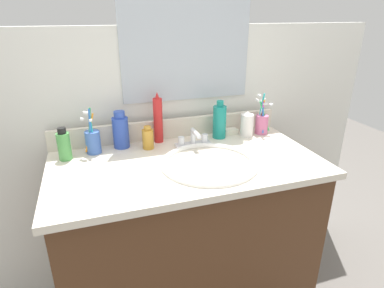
# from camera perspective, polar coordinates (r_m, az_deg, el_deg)

# --- Properties ---
(vanity_cabinet) EXTENTS (1.03, 0.52, 0.77)m
(vanity_cabinet) POSITION_cam_1_polar(r_m,az_deg,el_deg) (1.52, -0.83, -17.20)
(vanity_cabinet) COLOR #4C2D19
(vanity_cabinet) RESTS_ON ground_plane
(countertop) EXTENTS (1.07, 0.57, 0.03)m
(countertop) POSITION_cam_1_polar(r_m,az_deg,el_deg) (1.30, -0.92, -3.52)
(countertop) COLOR beige
(countertop) RESTS_ON vanity_cabinet
(backsplash) EXTENTS (1.07, 0.02, 0.09)m
(backsplash) POSITION_cam_1_polar(r_m,az_deg,el_deg) (1.52, -3.99, 2.76)
(backsplash) COLOR beige
(backsplash) RESTS_ON countertop
(back_wall) EXTENTS (2.17, 0.04, 1.30)m
(back_wall) POSITION_cam_1_polar(r_m,az_deg,el_deg) (1.65, -4.35, -2.88)
(back_wall) COLOR silver
(back_wall) RESTS_ON ground_plane
(mirror_panel) EXTENTS (0.60, 0.01, 0.56)m
(mirror_panel) POSITION_cam_1_polar(r_m,az_deg,el_deg) (1.50, -0.93, 18.40)
(mirror_panel) COLOR #B2BCC6
(sink_basin) EXTENTS (0.38, 0.38, 0.11)m
(sink_basin) POSITION_cam_1_polar(r_m,az_deg,el_deg) (1.28, 3.02, -4.82)
(sink_basin) COLOR white
(sink_basin) RESTS_ON countertop
(faucet) EXTENTS (0.16, 0.10, 0.08)m
(faucet) POSITION_cam_1_polar(r_m,az_deg,el_deg) (1.42, 0.27, 0.66)
(faucet) COLOR silver
(faucet) RESTS_ON countertop
(bottle_lotion_white) EXTENTS (0.06, 0.06, 0.12)m
(bottle_lotion_white) POSITION_cam_1_polar(r_m,az_deg,el_deg) (1.56, 9.68, 3.38)
(bottle_lotion_white) COLOR white
(bottle_lotion_white) RESTS_ON countertop
(bottle_toner_green) EXTENTS (0.05, 0.05, 0.14)m
(bottle_toner_green) POSITION_cam_1_polar(r_m,az_deg,el_deg) (1.38, -21.69, -0.21)
(bottle_toner_green) COLOR #4C9E4C
(bottle_toner_green) RESTS_ON countertop
(bottle_mouthwash_teal) EXTENTS (0.06, 0.06, 0.18)m
(bottle_mouthwash_teal) POSITION_cam_1_polar(r_m,az_deg,el_deg) (1.51, 4.88, 4.02)
(bottle_mouthwash_teal) COLOR teal
(bottle_mouthwash_teal) RESTS_ON countertop
(bottle_oil_amber) EXTENTS (0.05, 0.05, 0.10)m
(bottle_oil_amber) POSITION_cam_1_polar(r_m,az_deg,el_deg) (1.41, -7.80, 1.00)
(bottle_oil_amber) COLOR gold
(bottle_oil_amber) RESTS_ON countertop
(bottle_spray_red) EXTENTS (0.04, 0.04, 0.23)m
(bottle_spray_red) POSITION_cam_1_polar(r_m,az_deg,el_deg) (1.46, -6.02, 4.31)
(bottle_spray_red) COLOR red
(bottle_spray_red) RESTS_ON countertop
(bottle_shampoo_blue) EXTENTS (0.07, 0.07, 0.16)m
(bottle_shampoo_blue) POSITION_cam_1_polar(r_m,az_deg,el_deg) (1.43, -12.50, 2.26)
(bottle_shampoo_blue) COLOR #2D4CB2
(bottle_shampoo_blue) RESTS_ON countertop
(cup_pink) EXTENTS (0.07, 0.08, 0.20)m
(cup_pink) POSITION_cam_1_polar(r_m,az_deg,el_deg) (1.60, 12.21, 3.77)
(cup_pink) COLOR #D16693
(cup_pink) RESTS_ON countertop
(cup_blue_plastic) EXTENTS (0.07, 0.07, 0.20)m
(cup_blue_plastic) POSITION_cam_1_polar(r_m,az_deg,el_deg) (1.41, -17.15, 0.58)
(cup_blue_plastic) COLOR #3F66B7
(cup_blue_plastic) RESTS_ON countertop
(soap_bar) EXTENTS (0.06, 0.04, 0.02)m
(soap_bar) POSITION_cam_1_polar(r_m,az_deg,el_deg) (1.59, 6.81, 2.28)
(soap_bar) COLOR white
(soap_bar) RESTS_ON countertop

